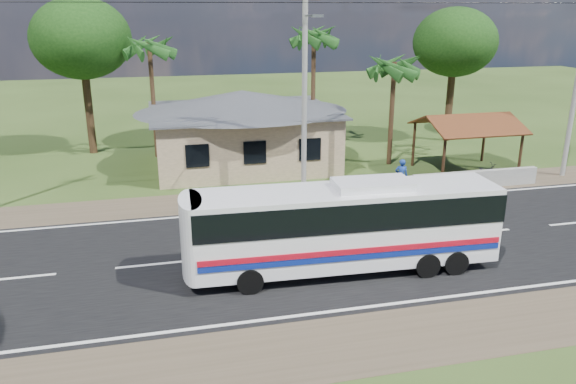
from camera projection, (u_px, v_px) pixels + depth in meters
name	position (u px, v px, depth m)	size (l,w,h in m)	color
ground	(271.00, 253.00, 21.44)	(120.00, 120.00, 0.00)	#2C4217
road	(271.00, 253.00, 21.44)	(120.00, 16.00, 0.03)	black
house	(242.00, 120.00, 32.84)	(12.40, 10.00, 5.00)	tan
waiting_shed	(468.00, 124.00, 31.30)	(5.20, 4.48, 3.35)	#372414
concrete_barrier	(475.00, 179.00, 29.12)	(7.00, 0.30, 0.90)	#9E9E99
utility_poles	(298.00, 79.00, 26.21)	(32.80, 2.22, 11.00)	#9E9E99
palm_near	(394.00, 67.00, 31.91)	(2.80, 2.80, 6.70)	#47301E
palm_mid	(314.00, 38.00, 34.84)	(2.80, 2.80, 8.20)	#47301E
palm_far	(149.00, 48.00, 33.25)	(2.80, 2.80, 7.70)	#47301E
tree_behind_house	(81.00, 39.00, 34.08)	(6.00, 6.00, 9.61)	#47301E
tree_behind_shed	(455.00, 43.00, 37.65)	(5.60, 5.60, 9.02)	#47301E
coach_bus	(347.00, 221.00, 19.45)	(10.76, 2.69, 3.32)	white
motorcycle	(485.00, 172.00, 30.50)	(0.60, 1.71, 0.90)	black
person	(401.00, 176.00, 28.20)	(0.64, 0.42, 1.76)	navy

